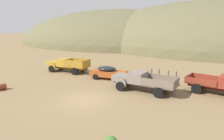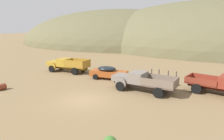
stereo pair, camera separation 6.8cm
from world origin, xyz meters
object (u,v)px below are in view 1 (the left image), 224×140
Objects in this scene: truck_mustard at (65,65)px; truck_primer_gray at (139,81)px; car_oxide_orange at (110,72)px; oil_drum_tipped at (1,87)px.

truck_primer_gray is at bearing 162.18° from truck_mustard.
car_oxide_orange is 5.68× the size of oil_drum_tipped.
car_oxide_orange is 5.42m from truck_primer_gray.
truck_primer_gray reaches higher than oil_drum_tipped.
truck_mustard reaches higher than car_oxide_orange.
car_oxide_orange is 0.77× the size of truck_primer_gray.
car_oxide_orange is 11.90m from oil_drum_tipped.
truck_mustard is 1.00× the size of truck_primer_gray.
oil_drum_tipped is at bearing -137.74° from car_oxide_orange.
truck_primer_gray is (4.88, -2.36, 0.19)m from car_oxide_orange.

